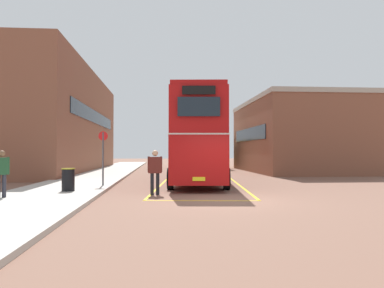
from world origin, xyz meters
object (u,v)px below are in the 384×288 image
Objects in this scene: single_deck_bus at (213,153)px; bus_stop_sign at (103,153)px; double_decker_bus at (198,138)px; pedestrian_waiting_near at (1,170)px; pedestrian_boarding at (155,169)px; litter_bin at (68,180)px.

bus_stop_sign is (-8.24, -21.74, 0.06)m from single_deck_bus.
pedestrian_waiting_near is at bearing -138.46° from double_decker_bus.
litter_bin is at bearing 172.59° from pedestrian_boarding.
bus_stop_sign is at bearing 59.04° from pedestrian_waiting_near.
pedestrian_boarding is at bearing -103.00° from single_deck_bus.
bus_stop_sign is (1.01, 2.53, 1.09)m from litter_bin.
pedestrian_waiting_near is 2.80m from litter_bin.
litter_bin is (-9.25, -24.27, -1.03)m from single_deck_bus.
pedestrian_boarding is 1.09× the size of pedestrian_waiting_near.
double_decker_bus is 6.17× the size of pedestrian_waiting_near.
pedestrian_boarding is 5.56m from pedestrian_waiting_near.
bus_stop_sign is at bearing -156.72° from double_decker_bus.
double_decker_bus is at bearing 41.54° from pedestrian_waiting_near.
litter_bin is at bearing -111.79° from bus_stop_sign.
litter_bin is 2.93m from bus_stop_sign.
double_decker_bus reaches higher than litter_bin.
pedestrian_waiting_near is (-11.02, -26.39, -0.55)m from single_deck_bus.
single_deck_bus is 4.71× the size of pedestrian_boarding.
single_deck_bus is at bearing 69.14° from litter_bin.
pedestrian_waiting_near is at bearing -120.96° from bus_stop_sign.
pedestrian_boarding reaches higher than litter_bin.
single_deck_bus is at bearing 67.33° from pedestrian_waiting_near.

